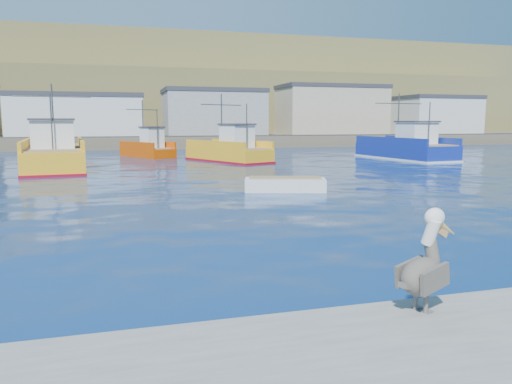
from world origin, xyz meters
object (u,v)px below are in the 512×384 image
Objects in this scene: trawler_yellow_b at (229,151)px; boat_orange at (148,148)px; trawler_yellow_a at (55,155)px; skiff_mid at (285,186)px; pelican at (425,268)px; trawler_blue at (406,148)px.

trawler_yellow_b is 10.45m from boat_orange.
trawler_yellow_a is at bearing -123.60° from boat_orange.
trawler_yellow_a is 15.32m from trawler_yellow_b.
trawler_yellow_a is at bearing 128.28° from skiff_mid.
trawler_yellow_a is 7.56× the size of pelican.
boat_orange is at bearing 100.31° from skiff_mid.
trawler_yellow_b is (14.78, 4.03, -0.16)m from trawler_yellow_a.
trawler_yellow_b reaches higher than pelican.
trawler_blue is at bearing 44.19° from skiff_mid.
boat_orange is 4.37× the size of pelican.
boat_orange is at bearing 131.13° from trawler_yellow_b.
trawler_yellow_b is 20.68m from skiff_mid.
trawler_yellow_b is 17.54m from trawler_blue.
trawler_yellow_b is 1.36× the size of boat_orange.
trawler_yellow_a reaches higher than pelican.
trawler_blue reaches higher than pelican.
skiff_mid is (-19.12, -18.59, -0.76)m from trawler_blue.
trawler_yellow_b is 38.79m from pelican.
trawler_yellow_b is at bearing 85.29° from skiff_mid.
trawler_yellow_a reaches higher than boat_orange.
trawler_yellow_b reaches higher than skiff_mid.
trawler_yellow_a reaches higher than trawler_blue.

